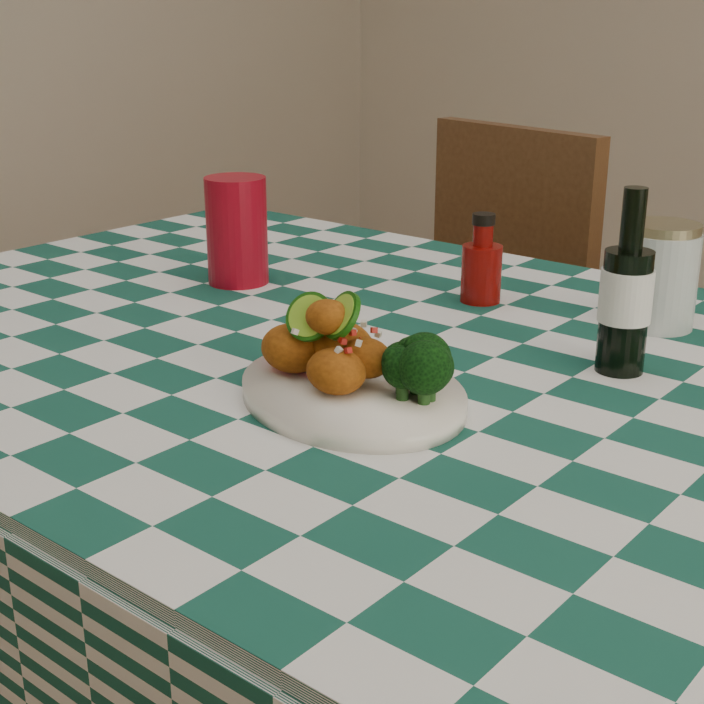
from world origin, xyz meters
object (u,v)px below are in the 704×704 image
Objects in this scene: mason_jar at (660,276)px; wooden_chair_left at (440,366)px; ketchup_bottle at (482,258)px; fried_chicken_pile at (333,340)px; red_tumbler at (237,231)px; dining_table at (389,628)px; plate at (352,393)px; beer_bottle at (627,282)px.

mason_jar is 0.81m from wooden_chair_left.
mason_jar is (0.24, 0.05, 0.01)m from ketchup_bottle.
wooden_chair_left reaches higher than fried_chicken_pile.
red_tumbler is 1.27× the size of ketchup_bottle.
plate is at bearing -68.73° from dining_table.
beer_bottle is at bearing 52.43° from fried_chicken_pile.
plate is 1.33× the size of beer_bottle.
ketchup_bottle is 0.13× the size of wooden_chair_left.
beer_bottle is at bearing 1.33° from red_tumbler.
fried_chicken_pile is 0.87× the size of red_tumbler.
dining_table is 10.44× the size of red_tumbler.
mason_jar is (0.20, 0.30, 0.46)m from dining_table.
dining_table is at bearing 111.27° from plate.
ketchup_bottle is (-0.10, 0.40, 0.05)m from plate.
mason_jar is at bearing 72.46° from plate.
beer_bottle is at bearing 26.46° from dining_table.
plate reaches higher than dining_table.
wooden_chair_left reaches higher than plate.
dining_table is 0.81m from wooden_chair_left.
red_tumbler reaches higher than dining_table.
dining_table is 0.56m from beer_bottle.
beer_bottle is (0.24, 0.12, 0.50)m from dining_table.
fried_chicken_pile is 0.65× the size of beer_bottle.
wooden_chair_left is at bearing 120.13° from dining_table.
fried_chicken_pile is at bearing -50.76° from wooden_chair_left.
red_tumbler is at bearing 148.18° from fried_chicken_pile.
dining_table is at bearing 102.07° from fried_chicken_pile.
beer_bottle reaches higher than mason_jar.
beer_bottle is at bearing -78.85° from mason_jar.
fried_chicken_pile is 1.10× the size of ketchup_bottle.
fried_chicken_pile is 0.34m from beer_bottle.
plate is 0.06m from fried_chicken_pile.
mason_jar is at bearing -21.23° from wooden_chair_left.
red_tumbler is at bearing -178.67° from beer_bottle.
ketchup_bottle is at bearing 103.47° from plate.
plate is 2.24× the size of ketchup_bottle.
mason_jar reaches higher than plate.
wooden_chair_left is (-0.46, 0.84, -0.32)m from plate.
mason_jar is (0.17, 0.45, 0.01)m from fried_chicken_pile.
wooden_chair_left is (-0.37, 0.44, -0.37)m from ketchup_bottle.
dining_table is at bearing -153.54° from beer_bottle.
ketchup_bottle is (-0.07, 0.40, 0.00)m from fried_chicken_pile.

